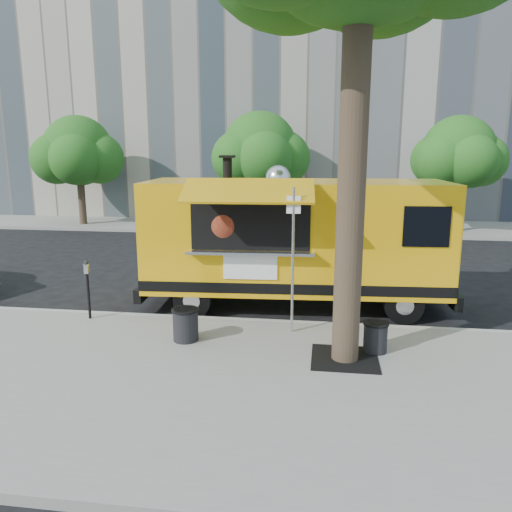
{
  "coord_description": "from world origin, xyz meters",
  "views": [
    {
      "loc": [
        2.17,
        -11.4,
        3.88
      ],
      "look_at": [
        0.58,
        0.0,
        1.4
      ],
      "focal_mm": 35.0,
      "sensor_mm": 36.0,
      "label": 1
    }
  ],
  "objects_px": {
    "far_tree_a": "(78,151)",
    "sign_post": "(293,252)",
    "far_tree_c": "(458,153)",
    "far_tree_b": "(260,150)",
    "parking_meter": "(88,283)",
    "trash_bin_right": "(375,336)",
    "food_truck": "(294,239)",
    "trash_bin_left": "(186,324)"
  },
  "relations": [
    {
      "from": "far_tree_a",
      "to": "sign_post",
      "type": "distance_m",
      "value": 18.14
    },
    {
      "from": "far_tree_a",
      "to": "far_tree_c",
      "type": "relative_size",
      "value": 1.03
    },
    {
      "from": "far_tree_b",
      "to": "parking_meter",
      "type": "distance_m",
      "value": 14.48
    },
    {
      "from": "far_tree_b",
      "to": "trash_bin_right",
      "type": "height_order",
      "value": "far_tree_b"
    },
    {
      "from": "far_tree_b",
      "to": "far_tree_c",
      "type": "relative_size",
      "value": 1.06
    },
    {
      "from": "far_tree_b",
      "to": "parking_meter",
      "type": "height_order",
      "value": "far_tree_b"
    },
    {
      "from": "far_tree_c",
      "to": "sign_post",
      "type": "height_order",
      "value": "far_tree_c"
    },
    {
      "from": "parking_meter",
      "to": "trash_bin_right",
      "type": "xyz_separation_m",
      "value": [
        6.17,
        -1.03,
        -0.52
      ]
    },
    {
      "from": "far_tree_a",
      "to": "food_truck",
      "type": "relative_size",
      "value": 0.7
    },
    {
      "from": "trash_bin_right",
      "to": "trash_bin_left",
      "type": "bearing_deg",
      "value": 179.03
    },
    {
      "from": "far_tree_c",
      "to": "trash_bin_left",
      "type": "bearing_deg",
      "value": -120.01
    },
    {
      "from": "food_truck",
      "to": "parking_meter",
      "type": "bearing_deg",
      "value": -159.89
    },
    {
      "from": "far_tree_b",
      "to": "food_truck",
      "type": "bearing_deg",
      "value": -78.66
    },
    {
      "from": "sign_post",
      "to": "trash_bin_left",
      "type": "relative_size",
      "value": 4.61
    },
    {
      "from": "far_tree_a",
      "to": "trash_bin_right",
      "type": "bearing_deg",
      "value": -48.11
    },
    {
      "from": "sign_post",
      "to": "parking_meter",
      "type": "relative_size",
      "value": 2.25
    },
    {
      "from": "sign_post",
      "to": "far_tree_a",
      "type": "bearing_deg",
      "value": 129.83
    },
    {
      "from": "parking_meter",
      "to": "trash_bin_right",
      "type": "relative_size",
      "value": 2.32
    },
    {
      "from": "trash_bin_left",
      "to": "trash_bin_right",
      "type": "relative_size",
      "value": 1.13
    },
    {
      "from": "parking_meter",
      "to": "trash_bin_right",
      "type": "height_order",
      "value": "parking_meter"
    },
    {
      "from": "sign_post",
      "to": "food_truck",
      "type": "relative_size",
      "value": 0.39
    },
    {
      "from": "far_tree_a",
      "to": "far_tree_b",
      "type": "relative_size",
      "value": 0.97
    },
    {
      "from": "far_tree_c",
      "to": "food_truck",
      "type": "xyz_separation_m",
      "value": [
        -6.57,
        -11.83,
        -1.97
      ]
    },
    {
      "from": "far_tree_b",
      "to": "trash_bin_right",
      "type": "xyz_separation_m",
      "value": [
        4.17,
        -15.08,
        -3.37
      ]
    },
    {
      "from": "sign_post",
      "to": "trash_bin_left",
      "type": "height_order",
      "value": "sign_post"
    },
    {
      "from": "far_tree_c",
      "to": "parking_meter",
      "type": "distance_m",
      "value": 17.82
    },
    {
      "from": "far_tree_c",
      "to": "parking_meter",
      "type": "relative_size",
      "value": 3.9
    },
    {
      "from": "trash_bin_left",
      "to": "far_tree_a",
      "type": "bearing_deg",
      "value": 123.0
    },
    {
      "from": "food_truck",
      "to": "trash_bin_right",
      "type": "height_order",
      "value": "food_truck"
    },
    {
      "from": "far_tree_b",
      "to": "sign_post",
      "type": "xyz_separation_m",
      "value": [
        2.55,
        -14.25,
        -1.98
      ]
    },
    {
      "from": "parking_meter",
      "to": "trash_bin_left",
      "type": "height_order",
      "value": "parking_meter"
    },
    {
      "from": "far_tree_c",
      "to": "food_truck",
      "type": "distance_m",
      "value": 13.68
    },
    {
      "from": "far_tree_a",
      "to": "trash_bin_right",
      "type": "height_order",
      "value": "far_tree_a"
    },
    {
      "from": "far_tree_a",
      "to": "trash_bin_right",
      "type": "distance_m",
      "value": 20.0
    },
    {
      "from": "far_tree_b",
      "to": "far_tree_c",
      "type": "xyz_separation_m",
      "value": [
        9.0,
        -0.3,
        -0.12
      ]
    },
    {
      "from": "far_tree_b",
      "to": "far_tree_c",
      "type": "distance_m",
      "value": 9.01
    },
    {
      "from": "far_tree_a",
      "to": "parking_meter",
      "type": "height_order",
      "value": "far_tree_a"
    },
    {
      "from": "far_tree_b",
      "to": "sign_post",
      "type": "height_order",
      "value": "far_tree_b"
    },
    {
      "from": "far_tree_c",
      "to": "sign_post",
      "type": "xyz_separation_m",
      "value": [
        -6.45,
        -13.95,
        -1.87
      ]
    },
    {
      "from": "sign_post",
      "to": "far_tree_b",
      "type": "bearing_deg",
      "value": 100.15
    },
    {
      "from": "trash_bin_right",
      "to": "far_tree_a",
      "type": "bearing_deg",
      "value": 131.89
    },
    {
      "from": "far_tree_b",
      "to": "trash_bin_left",
      "type": "relative_size",
      "value": 8.45
    }
  ]
}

